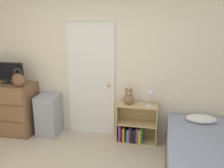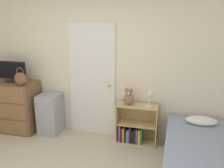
# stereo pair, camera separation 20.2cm
# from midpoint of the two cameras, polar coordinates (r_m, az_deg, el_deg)

# --- Properties ---
(wall_back) EXTENTS (10.00, 0.06, 2.55)m
(wall_back) POSITION_cam_midpoint_polar(r_m,az_deg,el_deg) (4.42, -4.86, 4.22)
(wall_back) COLOR beige
(wall_back) RESTS_ON ground_plane
(door_closed) EXTENTS (0.85, 0.09, 2.02)m
(door_closed) POSITION_cam_midpoint_polar(r_m,az_deg,el_deg) (4.45, -6.06, 0.79)
(door_closed) COLOR white
(door_closed) RESTS_ON ground_plane
(dresser) EXTENTS (0.93, 0.53, 0.94)m
(dresser) POSITION_cam_midpoint_polar(r_m,az_deg,el_deg) (5.05, -23.26, -5.03)
(dresser) COLOR brown
(dresser) RESTS_ON ground_plane
(tv) EXTENTS (0.62, 0.16, 0.38)m
(tv) POSITION_cam_midpoint_polar(r_m,az_deg,el_deg) (4.88, -23.91, 2.46)
(tv) COLOR black
(tv) RESTS_ON dresser
(handbag) EXTENTS (0.24, 0.13, 0.32)m
(handbag) POSITION_cam_midpoint_polar(r_m,az_deg,el_deg) (4.58, -21.80, 0.86)
(handbag) COLOR brown
(handbag) RESTS_ON dresser
(storage_bin) EXTENTS (0.37, 0.41, 0.74)m
(storage_bin) POSITION_cam_midpoint_polar(r_m,az_deg,el_deg) (4.76, -15.44, -6.83)
(storage_bin) COLOR #999EA8
(storage_bin) RESTS_ON ground_plane
(bookshelf) EXTENTS (0.69, 0.32, 0.68)m
(bookshelf) POSITION_cam_midpoint_polar(r_m,az_deg,el_deg) (4.40, 3.74, -9.88)
(bookshelf) COLOR tan
(bookshelf) RESTS_ON ground_plane
(teddy_bear) EXTENTS (0.18, 0.18, 0.28)m
(teddy_bear) POSITION_cam_midpoint_polar(r_m,az_deg,el_deg) (4.21, 2.47, -3.05)
(teddy_bear) COLOR #8C6647
(teddy_bear) RESTS_ON bookshelf
(desk_lamp) EXTENTS (0.14, 0.13, 0.29)m
(desk_lamp) POSITION_cam_midpoint_polar(r_m,az_deg,el_deg) (4.10, 7.41, -2.47)
(desk_lamp) COLOR silver
(desk_lamp) RESTS_ON bookshelf
(bed) EXTENTS (1.05, 1.97, 0.62)m
(bed) POSITION_cam_midpoint_polar(r_m,az_deg,el_deg) (3.68, 19.13, -16.14)
(bed) COLOR brown
(bed) RESTS_ON ground_plane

